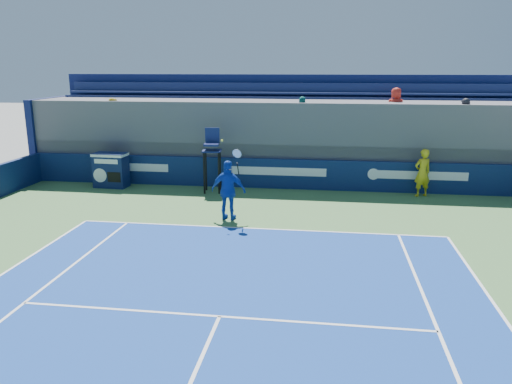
# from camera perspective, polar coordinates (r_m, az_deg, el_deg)

# --- Properties ---
(ball_person) EXTENTS (0.77, 0.65, 1.80)m
(ball_person) POSITION_cam_1_polar(r_m,az_deg,el_deg) (19.57, 18.49, 2.10)
(ball_person) COLOR gold
(ball_person) RESTS_ON apron
(back_hoarding) EXTENTS (20.40, 0.21, 1.20)m
(back_hoarding) POSITION_cam_1_polar(r_m,az_deg,el_deg) (19.88, 2.26, 2.10)
(back_hoarding) COLOR #0C1C48
(back_hoarding) RESTS_ON ground
(match_clock) EXTENTS (1.36, 0.81, 1.40)m
(match_clock) POSITION_cam_1_polar(r_m,az_deg,el_deg) (20.89, -16.26, 2.53)
(match_clock) COLOR #0D1A45
(match_clock) RESTS_ON ground
(umpire_chair) EXTENTS (0.77, 0.77, 2.48)m
(umpire_chair) POSITION_cam_1_polar(r_m,az_deg,el_deg) (19.18, -5.05, 4.44)
(umpire_chair) COLOR black
(umpire_chair) RESTS_ON ground
(tennis_player) EXTENTS (1.17, 0.61, 2.57)m
(tennis_player) POSITION_cam_1_polar(r_m,az_deg,el_deg) (15.71, -3.16, 0.20)
(tennis_player) COLOR #143FA9
(tennis_player) RESTS_ON apron
(stadium_seating) EXTENTS (21.00, 4.05, 4.40)m
(stadium_seating) POSITION_cam_1_polar(r_m,az_deg,el_deg) (21.69, 2.86, 6.42)
(stadium_seating) COLOR #54545A
(stadium_seating) RESTS_ON ground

